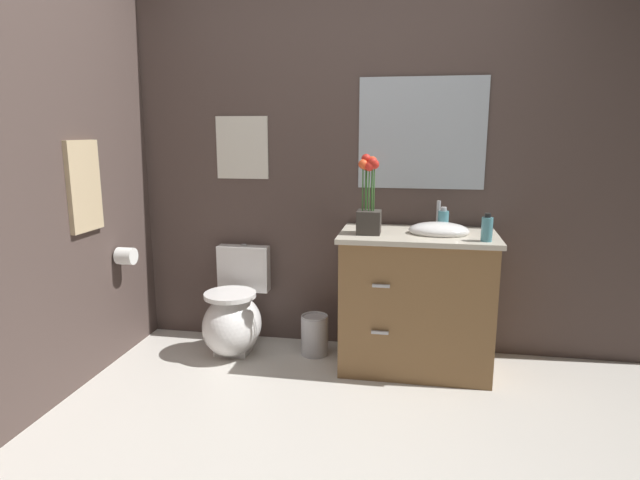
{
  "coord_description": "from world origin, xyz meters",
  "views": [
    {
      "loc": [
        0.47,
        -2.07,
        1.47
      ],
      "look_at": [
        -0.11,
        1.07,
        0.81
      ],
      "focal_mm": 29.68,
      "sensor_mm": 36.0,
      "label": 1
    }
  ],
  "objects_px": {
    "vanity_cabinet": "(416,299)",
    "trash_bin": "(315,335)",
    "lotion_bottle": "(443,220)",
    "hanging_towel": "(84,186)",
    "soap_bottle": "(487,229)",
    "toilet_paper_roll": "(126,256)",
    "flower_vase": "(369,204)",
    "wall_poster": "(242,148)",
    "wall_mirror": "(422,133)",
    "toilet": "(234,316)"
  },
  "relations": [
    {
      "from": "vanity_cabinet",
      "to": "wall_mirror",
      "type": "height_order",
      "value": "wall_mirror"
    },
    {
      "from": "vanity_cabinet",
      "to": "toilet_paper_roll",
      "type": "xyz_separation_m",
      "value": [
        -1.84,
        -0.17,
        0.24
      ]
    },
    {
      "from": "vanity_cabinet",
      "to": "lotion_bottle",
      "type": "distance_m",
      "value": 0.52
    },
    {
      "from": "flower_vase",
      "to": "wall_mirror",
      "type": "xyz_separation_m",
      "value": [
        0.29,
        0.36,
        0.41
      ]
    },
    {
      "from": "toilet_paper_roll",
      "to": "trash_bin",
      "type": "bearing_deg",
      "value": 11.3
    },
    {
      "from": "wall_poster",
      "to": "toilet_paper_roll",
      "type": "relative_size",
      "value": 3.81
    },
    {
      "from": "soap_bottle",
      "to": "wall_poster",
      "type": "height_order",
      "value": "wall_poster"
    },
    {
      "from": "vanity_cabinet",
      "to": "flower_vase",
      "type": "height_order",
      "value": "flower_vase"
    },
    {
      "from": "flower_vase",
      "to": "wall_mirror",
      "type": "bearing_deg",
      "value": 50.97
    },
    {
      "from": "wall_mirror",
      "to": "lotion_bottle",
      "type": "bearing_deg",
      "value": -52.85
    },
    {
      "from": "wall_poster",
      "to": "toilet",
      "type": "bearing_deg",
      "value": -90.0
    },
    {
      "from": "flower_vase",
      "to": "trash_bin",
      "type": "height_order",
      "value": "flower_vase"
    },
    {
      "from": "hanging_towel",
      "to": "toilet_paper_roll",
      "type": "distance_m",
      "value": 0.56
    },
    {
      "from": "vanity_cabinet",
      "to": "wall_mirror",
      "type": "relative_size",
      "value": 1.3
    },
    {
      "from": "flower_vase",
      "to": "wall_poster",
      "type": "relative_size",
      "value": 1.13
    },
    {
      "from": "wall_poster",
      "to": "soap_bottle",
      "type": "bearing_deg",
      "value": -16.69
    },
    {
      "from": "lotion_bottle",
      "to": "trash_bin",
      "type": "distance_m",
      "value": 1.13
    },
    {
      "from": "trash_bin",
      "to": "hanging_towel",
      "type": "height_order",
      "value": "hanging_towel"
    },
    {
      "from": "toilet",
      "to": "flower_vase",
      "type": "height_order",
      "value": "flower_vase"
    },
    {
      "from": "lotion_bottle",
      "to": "toilet_paper_roll",
      "type": "relative_size",
      "value": 1.35
    },
    {
      "from": "trash_bin",
      "to": "wall_mirror",
      "type": "xyz_separation_m",
      "value": [
        0.65,
        0.23,
        1.31
      ]
    },
    {
      "from": "lotion_bottle",
      "to": "hanging_towel",
      "type": "relative_size",
      "value": 0.29
    },
    {
      "from": "soap_bottle",
      "to": "trash_bin",
      "type": "height_order",
      "value": "soap_bottle"
    },
    {
      "from": "lotion_bottle",
      "to": "wall_mirror",
      "type": "relative_size",
      "value": 0.19
    },
    {
      "from": "toilet",
      "to": "hanging_towel",
      "type": "xyz_separation_m",
      "value": [
        -0.7,
        -0.48,
        0.91
      ]
    },
    {
      "from": "flower_vase",
      "to": "toilet",
      "type": "bearing_deg",
      "value": 173.89
    },
    {
      "from": "toilet",
      "to": "soap_bottle",
      "type": "relative_size",
      "value": 4.33
    },
    {
      "from": "toilet",
      "to": "wall_mirror",
      "type": "xyz_separation_m",
      "value": [
        1.19,
        0.27,
        1.21
      ]
    },
    {
      "from": "hanging_towel",
      "to": "vanity_cabinet",
      "type": "bearing_deg",
      "value": 13.6
    },
    {
      "from": "trash_bin",
      "to": "toilet",
      "type": "bearing_deg",
      "value": -175.73
    },
    {
      "from": "trash_bin",
      "to": "wall_poster",
      "type": "distance_m",
      "value": 1.35
    },
    {
      "from": "flower_vase",
      "to": "soap_bottle",
      "type": "bearing_deg",
      "value": -9.03
    },
    {
      "from": "toilet",
      "to": "vanity_cabinet",
      "type": "bearing_deg",
      "value": -1.26
    },
    {
      "from": "wall_poster",
      "to": "wall_mirror",
      "type": "relative_size",
      "value": 0.52
    },
    {
      "from": "soap_bottle",
      "to": "trash_bin",
      "type": "bearing_deg",
      "value": 166.67
    },
    {
      "from": "vanity_cabinet",
      "to": "trash_bin",
      "type": "bearing_deg",
      "value": 174.17
    },
    {
      "from": "wall_mirror",
      "to": "hanging_towel",
      "type": "bearing_deg",
      "value": -158.32
    },
    {
      "from": "lotion_bottle",
      "to": "vanity_cabinet",
      "type": "bearing_deg",
      "value": -146.09
    },
    {
      "from": "toilet",
      "to": "hanging_towel",
      "type": "bearing_deg",
      "value": -145.23
    },
    {
      "from": "toilet",
      "to": "wall_mirror",
      "type": "relative_size",
      "value": 0.86
    },
    {
      "from": "soap_bottle",
      "to": "toilet_paper_roll",
      "type": "distance_m",
      "value": 2.23
    },
    {
      "from": "lotion_bottle",
      "to": "wall_poster",
      "type": "bearing_deg",
      "value": 171.7
    },
    {
      "from": "toilet_paper_roll",
      "to": "soap_bottle",
      "type": "bearing_deg",
      "value": -0.16
    },
    {
      "from": "vanity_cabinet",
      "to": "wall_poster",
      "type": "relative_size",
      "value": 2.49
    },
    {
      "from": "wall_poster",
      "to": "hanging_towel",
      "type": "xyz_separation_m",
      "value": [
        -0.7,
        -0.75,
        -0.2
      ]
    },
    {
      "from": "trash_bin",
      "to": "wall_mirror",
      "type": "height_order",
      "value": "wall_mirror"
    },
    {
      "from": "lotion_bottle",
      "to": "wall_poster",
      "type": "height_order",
      "value": "wall_poster"
    },
    {
      "from": "vanity_cabinet",
      "to": "lotion_bottle",
      "type": "relative_size",
      "value": 7.0
    },
    {
      "from": "vanity_cabinet",
      "to": "toilet_paper_roll",
      "type": "bearing_deg",
      "value": -174.72
    },
    {
      "from": "flower_vase",
      "to": "lotion_bottle",
      "type": "height_order",
      "value": "flower_vase"
    }
  ]
}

